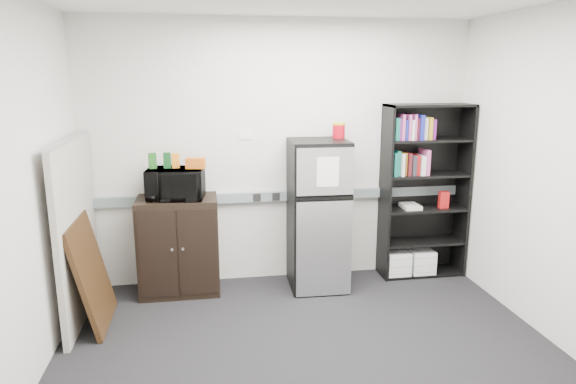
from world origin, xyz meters
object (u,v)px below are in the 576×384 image
Objects in this scene: cabinet at (179,245)px; bookshelf at (422,187)px; microwave at (176,184)px; refrigerator at (318,215)px; cubicle_partition at (77,231)px.

bookshelf is at bearing 1.47° from cabinet.
microwave is (-2.56, -0.08, 0.15)m from bookshelf.
cubicle_partition is at bearing -169.92° from refrigerator.
refrigerator is at bearing -3.28° from cabinet.
bookshelf is 2.57m from microwave.
cubicle_partition is (-3.41, -0.49, -0.16)m from bookshelf.
refrigerator is (1.40, -0.06, -0.36)m from microwave.
cubicle_partition is at bearing -148.13° from microwave.
microwave is at bearing -178.18° from bookshelf.
cubicle_partition is 3.04× the size of microwave.
bookshelf reaches higher than microwave.
microwave is 0.35× the size of refrigerator.
bookshelf is 3.47× the size of microwave.
bookshelf is 2.61m from cabinet.
refrigerator is (1.40, -0.08, 0.27)m from cabinet.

